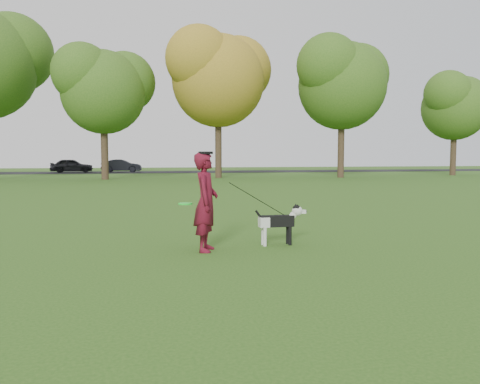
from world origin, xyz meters
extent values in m
plane|color=#285116|center=(0.00, 0.00, 0.00)|extent=(120.00, 120.00, 0.00)
cube|color=black|center=(0.00, 40.00, 0.01)|extent=(120.00, 7.00, 0.02)
imported|color=#550C1C|center=(-0.67, 0.09, 0.82)|extent=(0.55, 0.69, 1.64)
cube|color=black|center=(0.63, 0.34, 0.43)|extent=(0.60, 0.19, 0.20)
cube|color=silver|center=(0.40, 0.34, 0.42)|extent=(0.17, 0.19, 0.18)
cylinder|color=silver|center=(0.40, 0.28, 0.16)|extent=(0.06, 0.06, 0.33)
cylinder|color=silver|center=(0.40, 0.41, 0.16)|extent=(0.06, 0.06, 0.33)
cylinder|color=black|center=(0.86, 0.28, 0.16)|extent=(0.06, 0.06, 0.33)
cylinder|color=black|center=(0.86, 0.41, 0.16)|extent=(0.06, 0.06, 0.33)
cylinder|color=silver|center=(0.90, 0.34, 0.48)|extent=(0.20, 0.12, 0.21)
sphere|color=silver|center=(1.01, 0.34, 0.60)|extent=(0.19, 0.19, 0.19)
sphere|color=black|center=(1.00, 0.34, 0.64)|extent=(0.14, 0.14, 0.14)
cube|color=silver|center=(1.11, 0.34, 0.58)|extent=(0.12, 0.07, 0.07)
sphere|color=black|center=(1.18, 0.34, 0.58)|extent=(0.04, 0.04, 0.04)
cone|color=black|center=(1.00, 0.29, 0.69)|extent=(0.07, 0.07, 0.08)
cone|color=black|center=(1.00, 0.39, 0.69)|extent=(0.07, 0.07, 0.08)
cylinder|color=black|center=(0.34, 0.34, 0.50)|extent=(0.21, 0.04, 0.27)
cylinder|color=black|center=(0.84, 0.34, 0.49)|extent=(0.13, 0.13, 0.02)
imported|color=black|center=(-8.08, 40.00, 0.69)|extent=(4.03, 1.83, 1.34)
imported|color=black|center=(-3.40, 40.00, 0.65)|extent=(3.92, 1.66, 1.26)
cylinder|color=#1DED30|center=(-1.01, 0.03, 0.80)|extent=(0.23, 0.23, 0.02)
cylinder|color=black|center=(-0.67, 0.09, 1.63)|extent=(0.24, 0.24, 0.04)
cylinder|color=#38281C|center=(-4.00, 25.50, 2.10)|extent=(0.48, 0.48, 4.20)
sphere|color=#426B1E|center=(-4.00, 25.50, 6.44)|extent=(5.60, 5.60, 5.60)
cylinder|color=#38281C|center=(4.00, 26.50, 2.52)|extent=(0.48, 0.48, 5.04)
sphere|color=#A58426|center=(4.00, 26.50, 7.73)|extent=(6.72, 6.72, 6.72)
cylinder|color=#38281C|center=(13.00, 25.00, 2.42)|extent=(0.48, 0.48, 4.83)
sphere|color=#426B1E|center=(13.00, 25.00, 7.41)|extent=(6.44, 6.44, 6.44)
cylinder|color=#38281C|center=(24.00, 27.00, 1.99)|extent=(0.48, 0.48, 3.99)
sphere|color=#426B1E|center=(24.00, 27.00, 6.12)|extent=(5.32, 5.32, 5.32)
camera|label=1|loc=(-1.74, -7.55, 1.57)|focal=35.00mm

